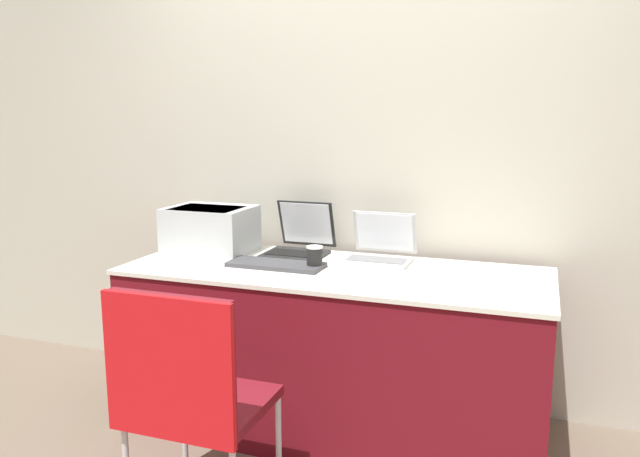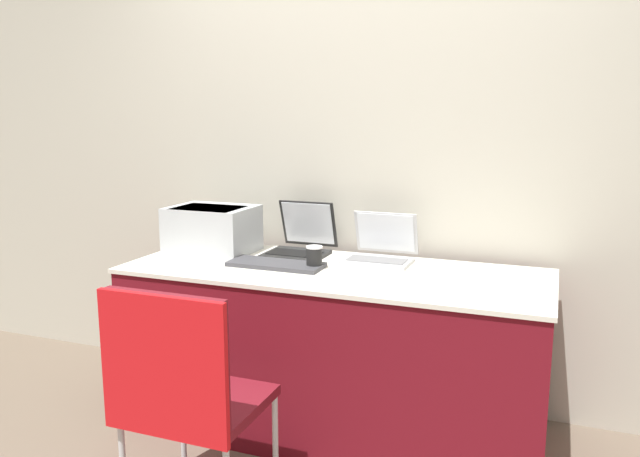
{
  "view_description": "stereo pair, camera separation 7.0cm",
  "coord_description": "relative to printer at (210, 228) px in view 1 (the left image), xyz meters",
  "views": [
    {
      "loc": [
        0.88,
        -2.3,
        1.51
      ],
      "look_at": [
        -0.08,
        0.4,
        0.97
      ],
      "focal_mm": 35.0,
      "sensor_mm": 36.0,
      "label": 1
    },
    {
      "loc": [
        0.95,
        -2.28,
        1.51
      ],
      "look_at": [
        -0.08,
        0.4,
        0.97
      ],
      "focal_mm": 35.0,
      "sensor_mm": 36.0,
      "label": 2
    }
  ],
  "objects": [
    {
      "name": "coffee_cup",
      "position": [
        0.63,
        -0.16,
        -0.07
      ],
      "size": [
        0.08,
        0.08,
        0.11
      ],
      "color": "black",
      "rests_on": "table"
    },
    {
      "name": "chair",
      "position": [
        0.44,
        -0.99,
        -0.37
      ],
      "size": [
        0.5,
        0.45,
        0.91
      ],
      "color": "maroon",
      "rests_on": "ground_plane"
    },
    {
      "name": "laptop_right",
      "position": [
        0.87,
        0.12,
        -0.08
      ],
      "size": [
        0.32,
        0.31,
        0.23
      ],
      "color": "#B7B7BC",
      "rests_on": "table"
    },
    {
      "name": "wall_back",
      "position": [
        0.71,
        0.35,
        0.38
      ],
      "size": [
        8.0,
        0.05,
        2.6
      ],
      "color": "#B7B2A3",
      "rests_on": "ground_plane"
    },
    {
      "name": "printer",
      "position": [
        0.0,
        0.0,
        0.0
      ],
      "size": [
        0.42,
        0.33,
        0.24
      ],
      "color": "#B2B7BC",
      "rests_on": "table"
    },
    {
      "name": "external_keyboard",
      "position": [
        0.44,
        -0.17,
        -0.12
      ],
      "size": [
        0.45,
        0.18,
        0.02
      ],
      "color": "#3D3D42",
      "rests_on": "table"
    },
    {
      "name": "laptop_left",
      "position": [
        0.45,
        0.12,
        -0.07
      ],
      "size": [
        0.3,
        0.35,
        0.26
      ],
      "color": "black",
      "rests_on": "table"
    },
    {
      "name": "table",
      "position": [
        0.71,
        -0.12,
        -0.52
      ],
      "size": [
        1.96,
        0.75,
        0.79
      ],
      "color": "maroon",
      "rests_on": "ground_plane"
    }
  ]
}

